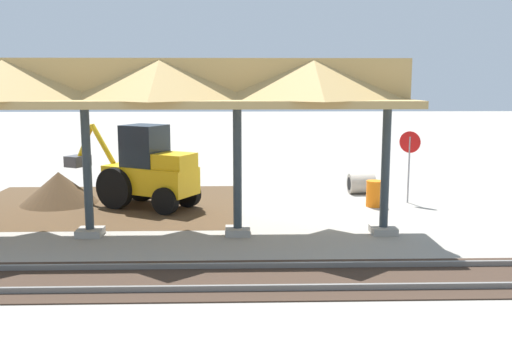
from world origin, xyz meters
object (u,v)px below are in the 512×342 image
Objects in this scene: backhoe at (147,171)px; traffic_barrel at (374,194)px; concrete_pipe at (361,184)px; stop_sign at (410,151)px.

traffic_barrel is (-7.81, 0.16, -0.82)m from backhoe.
backhoe is 8.17m from concrete_pipe.
stop_sign reaches higher than concrete_pipe.
concrete_pipe is at bearing -164.91° from backhoe.
concrete_pipe is at bearing -52.09° from stop_sign.
backhoe is at bearing 15.09° from concrete_pipe.
concrete_pipe is at bearing -90.80° from traffic_barrel.
stop_sign is 2.58m from concrete_pipe.
concrete_pipe is 1.11× the size of traffic_barrel.
backhoe is 5.63× the size of traffic_barrel.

